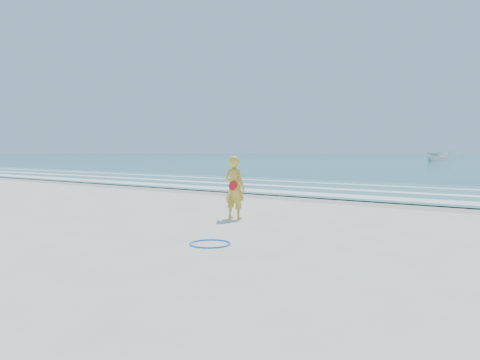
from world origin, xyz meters
The scene contains 9 objects.
ground centered at (0.00, 0.00, 0.00)m, with size 400.00×400.00×0.00m, color silver.
wet_sand centered at (0.00, 9.00, 0.00)m, with size 400.00×2.40×0.00m, color #B2A893.
shallow centered at (0.00, 14.00, 0.04)m, with size 400.00×10.00×0.01m, color #59B7AD.
foam_near centered at (0.00, 10.30, 0.05)m, with size 400.00×1.40×0.01m, color white.
foam_mid centered at (0.00, 13.20, 0.05)m, with size 400.00×0.90×0.01m, color white.
foam_far centered at (0.00, 16.50, 0.05)m, with size 400.00×0.60×0.01m, color white.
hoop centered at (2.69, -0.22, 0.02)m, with size 0.84×0.84×0.03m, color #0E68FF.
boat centered at (-9.27, 73.23, 0.87)m, with size 1.61×4.28×1.65m, color silver.
woman centered at (1.04, 2.87, 0.87)m, with size 0.64×0.43×1.74m.
Camera 1 is at (8.62, -7.48, 1.91)m, focal length 35.00 mm.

